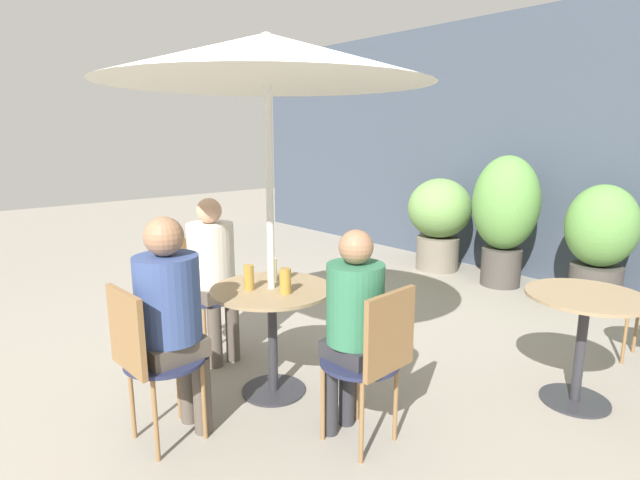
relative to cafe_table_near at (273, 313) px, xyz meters
The scene contains 17 objects.
ground_plane 0.57m from the cafe_table_near, behind, with size 20.00×20.00×0.00m, color gray.
storefront_wall 3.96m from the cafe_table_near, 92.78° to the left, with size 10.00×0.06×3.00m.
cafe_table_near is the anchor object (origin of this frame).
cafe_table_far 1.91m from the cafe_table_near, 44.85° to the left, with size 0.70×0.70×0.71m.
bistro_chair_0 0.83m from the cafe_table_near, behind, with size 0.43×0.43×0.89m.
bistro_chair_1 0.83m from the cafe_table_near, 87.18° to the right, with size 0.43×0.43×0.89m.
bistro_chair_2 0.83m from the cafe_table_near, ahead, with size 0.43×0.43×0.89m.
seated_person_0 0.71m from the cafe_table_near, behind, with size 0.34×0.33×1.21m.
seated_person_1 0.71m from the cafe_table_near, 87.18° to the right, with size 0.34×0.35×1.24m.
seated_person_2 0.70m from the cafe_table_near, ahead, with size 0.32×0.31×1.17m.
beer_glass_0 0.28m from the cafe_table_near, 143.29° to the left, with size 0.06×0.06×0.15m.
beer_glass_1 0.28m from the cafe_table_near, 114.89° to the right, with size 0.06×0.06×0.16m.
beer_glass_2 0.28m from the cafe_table_near, ahead, with size 0.07×0.07×0.15m.
potted_plant_0 3.48m from the cafe_table_near, 108.47° to the left, with size 0.76×0.76×1.12m.
potted_plant_1 3.30m from the cafe_table_near, 94.22° to the left, with size 0.70×0.70×1.43m.
potted_plant_2 3.44m from the cafe_table_near, 78.21° to the left, with size 0.65×0.65×1.18m.
umbrella 1.52m from the cafe_table_near, behind, with size 1.92×1.92×2.21m.
Camera 1 is at (2.63, -1.74, 1.65)m, focal length 28.00 mm.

